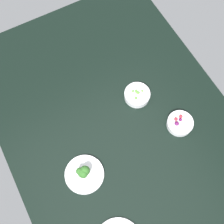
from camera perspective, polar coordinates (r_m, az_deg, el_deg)
name	(u,v)px	position (r cm, az deg, el deg)	size (l,w,h in cm)	color
dining_table	(112,115)	(158.65, 0.00, -0.56)	(153.56, 115.56, 4.00)	black
plate_broccoli	(84,174)	(145.74, -5.34, -11.61)	(18.91, 18.91, 8.09)	silver
bowl_peas	(137,95)	(159.10, 4.81, 3.27)	(13.76, 13.76, 5.62)	silver
bowl_berries	(180,123)	(156.12, 12.79, -2.10)	(13.36, 13.36, 5.88)	silver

